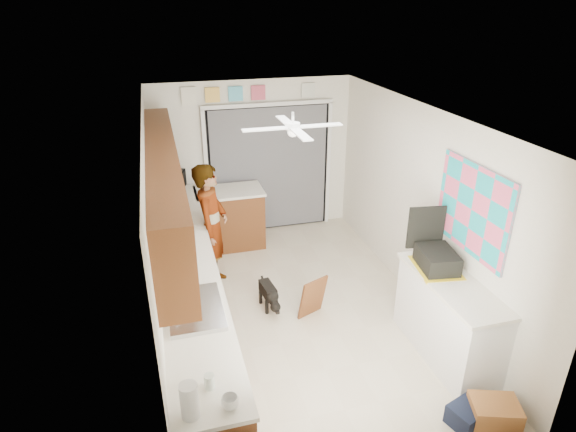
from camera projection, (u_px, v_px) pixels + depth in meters
floor at (296, 311)px, 6.11m from camera, size 5.00×5.00×0.00m
ceiling at (298, 115)px, 5.07m from camera, size 5.00×5.00×0.00m
wall_back at (254, 158)px, 7.78m from camera, size 3.20×0.00×3.20m
wall_front at (397, 367)px, 3.40m from camera, size 3.20×0.00×3.20m
wall_left at (156, 239)px, 5.20m from camera, size 0.00×5.00×5.00m
wall_right at (420, 207)px, 5.98m from camera, size 0.00×5.00×5.00m
left_base_cabinets at (190, 297)px, 5.61m from camera, size 0.60×4.80×0.90m
left_countertop at (187, 261)px, 5.42m from camera, size 0.62×4.80×0.04m
upper_cabinets at (165, 183)px, 5.19m from camera, size 0.32×4.00×0.80m
sink_basin at (196, 310)px, 4.52m from camera, size 0.50×0.76×0.06m
faucet at (174, 304)px, 4.44m from camera, size 0.03×0.03×0.22m
peninsula_base at (230, 219)px, 7.56m from camera, size 1.00×0.60×0.90m
peninsula_top at (229, 191)px, 7.36m from camera, size 1.04×0.64×0.04m
back_opening_recess at (269, 169)px, 7.90m from camera, size 2.00×0.06×2.10m
curtain_panel at (270, 170)px, 7.86m from camera, size 1.90×0.03×2.05m
door_trim_left at (207, 176)px, 7.63m from camera, size 0.06×0.04×2.10m
door_trim_right at (328, 165)px, 8.12m from camera, size 0.06×0.04×2.10m
door_trim_head at (268, 104)px, 7.43m from camera, size 2.10×0.04×0.06m
header_frame_0 at (212, 95)px, 7.17m from camera, size 0.22×0.02×0.22m
header_frame_1 at (236, 94)px, 7.26m from camera, size 0.22×0.02×0.22m
header_frame_2 at (258, 93)px, 7.34m from camera, size 0.22×0.02×0.22m
header_frame_4 at (308, 90)px, 7.54m from camera, size 0.22×0.02×0.22m
route66_sign at (189, 96)px, 7.09m from camera, size 0.22×0.02×0.26m
right_counter_base at (447, 320)px, 5.20m from camera, size 0.50×1.40×0.90m
right_counter_top at (453, 283)px, 5.00m from camera, size 0.54×1.44×0.04m
abstract_painting at (473, 209)px, 4.93m from camera, size 0.03×1.15×0.95m
ceiling_fan at (293, 127)px, 5.32m from camera, size 1.14×1.14×0.24m
microwave at (172, 182)px, 7.32m from camera, size 0.45×0.55×0.26m
soap_bottle at (181, 285)px, 4.64m from camera, size 0.16×0.16×0.33m
cup at (230, 402)px, 3.44m from camera, size 0.15×0.15×0.10m
jar_b at (210, 382)px, 3.62m from camera, size 0.09×0.09×0.12m
paper_towel_roll at (189, 401)px, 3.34m from camera, size 0.17×0.17×0.28m
suitcase at (437, 259)px, 5.21m from camera, size 0.43×0.53×0.21m
suitcase_rim at (436, 268)px, 5.26m from camera, size 0.52×0.64×0.02m
suitcase_lid at (426, 227)px, 5.36m from camera, size 0.42×0.09×0.50m
cardboard_box at (494, 414)px, 4.43m from camera, size 0.51×0.44×0.27m
navy_crate at (467, 415)px, 4.46m from camera, size 0.40×0.36×0.20m
cabinet_door_panel at (313, 297)px, 5.90m from camera, size 0.40×0.27×0.55m
man at (212, 227)px, 6.35m from camera, size 0.61×0.74×1.74m
dog at (268, 295)px, 6.11m from camera, size 0.26×0.50×0.38m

